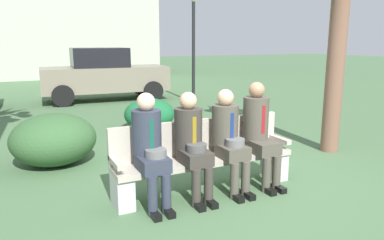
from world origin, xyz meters
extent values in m
plane|color=#466743|center=(0.00, 0.00, 0.00)|extent=(80.00, 80.00, 0.00)
cube|color=#B7AD9E|center=(-0.39, -0.15, 0.42)|extent=(2.36, 0.44, 0.07)
cube|color=#B7AD9E|center=(-0.39, 0.04, 0.68)|extent=(2.36, 0.06, 0.45)
cube|color=#B7AD9E|center=(-1.53, -0.15, 0.55)|extent=(0.08, 0.44, 0.06)
cube|color=#B7AD9E|center=(0.75, -0.15, 0.55)|extent=(0.08, 0.44, 0.06)
cube|color=silver|center=(-1.47, -0.15, 0.19)|extent=(0.20, 0.37, 0.38)
cube|color=silver|center=(0.69, -0.15, 0.19)|extent=(0.20, 0.37, 0.38)
cube|color=#2D3342|center=(-1.16, -0.32, 0.53)|extent=(0.32, 0.38, 0.16)
cylinder|color=#2D3342|center=(-1.24, -0.51, 0.23)|extent=(0.11, 0.11, 0.45)
cylinder|color=#2D3342|center=(-1.08, -0.51, 0.23)|extent=(0.11, 0.11, 0.45)
cube|color=black|center=(-1.24, -0.57, 0.04)|extent=(0.09, 0.22, 0.07)
cube|color=black|center=(-1.08, -0.57, 0.04)|extent=(0.09, 0.22, 0.07)
cylinder|color=#2D3342|center=(-1.16, -0.13, 0.84)|extent=(0.34, 0.34, 0.53)
cube|color=#144C3D|center=(-1.16, -0.30, 0.86)|extent=(0.05, 0.01, 0.34)
sphere|color=beige|center=(-1.16, -0.13, 1.20)|extent=(0.21, 0.21, 0.21)
cylinder|color=slate|center=(-1.13, -0.34, 0.66)|extent=(0.24, 0.24, 0.09)
cube|color=#38332D|center=(-0.63, -0.32, 0.53)|extent=(0.32, 0.38, 0.16)
cylinder|color=#38332D|center=(-0.71, -0.51, 0.23)|extent=(0.11, 0.11, 0.45)
cylinder|color=#38332D|center=(-0.55, -0.51, 0.23)|extent=(0.11, 0.11, 0.45)
cube|color=black|center=(-0.71, -0.57, 0.04)|extent=(0.09, 0.22, 0.07)
cube|color=black|center=(-0.55, -0.57, 0.04)|extent=(0.09, 0.22, 0.07)
cylinder|color=#38332D|center=(-0.63, -0.13, 0.83)|extent=(0.34, 0.34, 0.51)
cube|color=olive|center=(-0.63, -0.30, 0.85)|extent=(0.05, 0.01, 0.32)
sphere|color=tan|center=(-0.63, -0.13, 1.18)|extent=(0.21, 0.21, 0.21)
cylinder|color=#4B4B4B|center=(-0.62, -0.34, 0.66)|extent=(0.24, 0.24, 0.09)
cube|color=#4C473D|center=(-0.11, -0.32, 0.53)|extent=(0.32, 0.38, 0.16)
cylinder|color=#4C473D|center=(-0.19, -0.51, 0.23)|extent=(0.11, 0.11, 0.45)
cylinder|color=#4C473D|center=(-0.03, -0.51, 0.23)|extent=(0.11, 0.11, 0.45)
cube|color=black|center=(-0.19, -0.57, 0.04)|extent=(0.09, 0.22, 0.07)
cube|color=black|center=(-0.03, -0.57, 0.04)|extent=(0.09, 0.22, 0.07)
cylinder|color=#4C473D|center=(-0.11, -0.13, 0.84)|extent=(0.34, 0.34, 0.51)
cube|color=navy|center=(-0.11, -0.30, 0.86)|extent=(0.05, 0.01, 0.33)
sphere|color=tan|center=(-0.11, -0.13, 1.19)|extent=(0.21, 0.21, 0.21)
cylinder|color=slate|center=(-0.09, -0.34, 0.66)|extent=(0.24, 0.24, 0.09)
cube|color=#4C473D|center=(0.36, -0.32, 0.53)|extent=(0.32, 0.38, 0.16)
cylinder|color=#4C473D|center=(0.28, -0.51, 0.23)|extent=(0.11, 0.11, 0.45)
cylinder|color=#4C473D|center=(0.44, -0.51, 0.23)|extent=(0.11, 0.11, 0.45)
cube|color=black|center=(0.28, -0.57, 0.04)|extent=(0.09, 0.22, 0.07)
cube|color=black|center=(0.44, -0.57, 0.04)|extent=(0.09, 0.22, 0.07)
cylinder|color=#4C473D|center=(0.36, -0.13, 0.87)|extent=(0.34, 0.34, 0.58)
cube|color=maroon|center=(0.36, -0.30, 0.89)|extent=(0.05, 0.01, 0.37)
sphere|color=#9E7556|center=(0.36, -0.13, 1.25)|extent=(0.21, 0.21, 0.21)
cylinder|color=brown|center=(2.38, 0.47, 1.85)|extent=(0.30, 0.30, 3.69)
ellipsoid|color=#325730|center=(-2.01, 1.78, 0.40)|extent=(1.28, 1.18, 0.80)
ellipsoid|color=#1A6135|center=(0.08, 3.32, 0.34)|extent=(1.09, 1.00, 0.68)
cube|color=slate|center=(0.17, 7.81, 0.70)|extent=(3.99, 1.79, 0.76)
cube|color=black|center=(0.02, 7.82, 1.38)|extent=(1.78, 1.46, 0.60)
cylinder|color=black|center=(1.58, 8.51, 0.32)|extent=(0.65, 0.18, 0.64)
cylinder|color=black|center=(1.49, 6.95, 0.32)|extent=(0.65, 0.18, 0.64)
cylinder|color=black|center=(-1.15, 8.67, 0.32)|extent=(0.65, 0.18, 0.64)
cylinder|color=black|center=(-1.24, 7.11, 0.32)|extent=(0.65, 0.18, 0.64)
cylinder|color=black|center=(2.53, 6.16, 1.51)|extent=(0.10, 0.10, 3.01)
camera|label=1|loc=(-2.47, -4.04, 1.87)|focal=34.30mm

